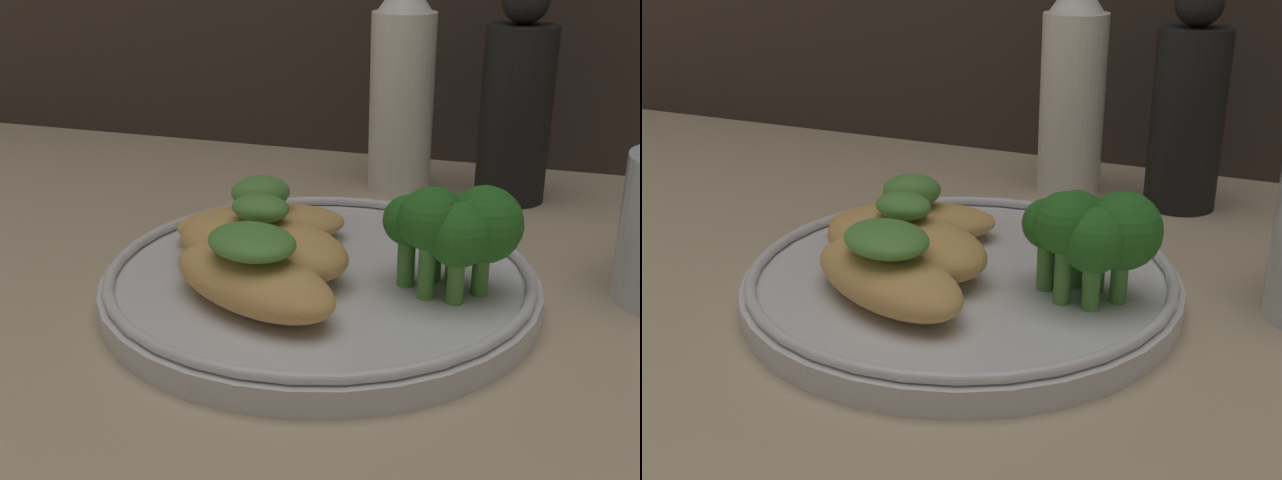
% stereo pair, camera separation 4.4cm
% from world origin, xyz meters
% --- Properties ---
extents(ground_plane, '(1.80, 1.80, 0.01)m').
position_xyz_m(ground_plane, '(0.00, 0.00, -0.01)').
color(ground_plane, tan).
extents(plate, '(0.24, 0.24, 0.02)m').
position_xyz_m(plate, '(0.00, 0.00, 0.01)').
color(plate, silver).
rests_on(plate, ground_plane).
extents(grilled_meat_front, '(0.12, 0.09, 0.04)m').
position_xyz_m(grilled_meat_front, '(-0.02, -0.05, 0.03)').
color(grilled_meat_front, tan).
rests_on(grilled_meat_front, plate).
extents(grilled_meat_middle, '(0.12, 0.09, 0.05)m').
position_xyz_m(grilled_meat_middle, '(-0.03, -0.01, 0.03)').
color(grilled_meat_middle, tan).
rests_on(grilled_meat_middle, plate).
extents(grilled_meat_back, '(0.11, 0.09, 0.04)m').
position_xyz_m(grilled_meat_back, '(-0.05, 0.03, 0.03)').
color(grilled_meat_back, tan).
rests_on(grilled_meat_back, plate).
extents(broccoli_bunch, '(0.07, 0.06, 0.06)m').
position_xyz_m(broccoli_bunch, '(0.07, -0.00, 0.05)').
color(broccoli_bunch, '#569942').
rests_on(broccoli_bunch, plate).
extents(sauce_bottle, '(0.05, 0.05, 0.16)m').
position_xyz_m(sauce_bottle, '(0.00, 0.20, 0.08)').
color(sauce_bottle, white).
rests_on(sauce_bottle, ground_plane).
extents(pepper_grinder, '(0.05, 0.05, 0.16)m').
position_xyz_m(pepper_grinder, '(0.08, 0.20, 0.07)').
color(pepper_grinder, black).
rests_on(pepper_grinder, ground_plane).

